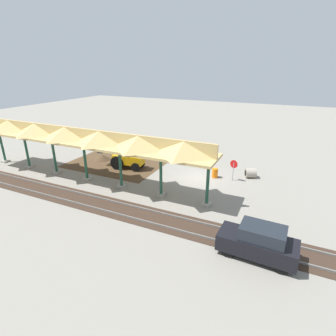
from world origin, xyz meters
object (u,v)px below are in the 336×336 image
Objects in this scene: backhoe at (127,156)px; concrete_pipe at (250,173)px; stop_sign at (234,166)px; traffic_barrel at (215,173)px; distant_parked_car at (258,242)px.

concrete_pipe is at bearing -166.83° from backhoe.
stop_sign reaches higher than concrete_pipe.
concrete_pipe is at bearing -155.00° from traffic_barrel.
traffic_barrel is at bearing 25.00° from concrete_pipe.
backhoe reaches higher than distant_parked_car.
backhoe is (10.71, 1.38, -0.16)m from stop_sign.
concrete_pipe is 0.29× the size of distant_parked_car.
backhoe is at bearing 8.78° from traffic_barrel.
stop_sign is at bearing -70.92° from distant_parked_car.
concrete_pipe is 3.41m from traffic_barrel.
distant_parked_car is at bearing 100.31° from concrete_pipe.
concrete_pipe is at bearing -79.69° from distant_parked_car.
stop_sign is 1.96m from traffic_barrel.
distant_parked_car is (-14.19, 8.69, -0.29)m from backhoe.
stop_sign reaches higher than distant_parked_car.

